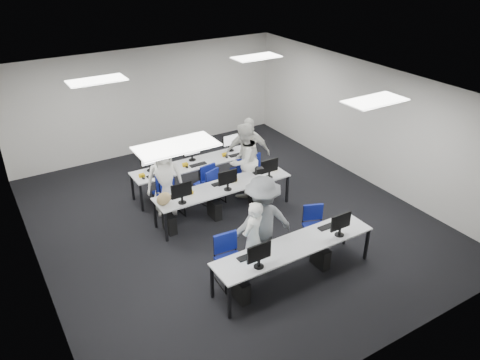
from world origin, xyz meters
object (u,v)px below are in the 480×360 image
chair_3 (213,191)px  student_1 (243,160)px  student_2 (165,179)px  desk_front (295,247)px  photographer (262,222)px  desk_mid (224,188)px  chair_5 (165,199)px  chair_1 (314,235)px  student_0 (253,239)px  chair_0 (230,269)px  student_3 (248,154)px  chair_4 (257,181)px  chair_6 (207,191)px  chair_7 (241,177)px  chair_2 (171,203)px

chair_3 → student_1: bearing=-12.7°
chair_3 → student_2: student_2 is taller
student_2 → desk_front: bearing=-52.9°
student_1 → photographer: photographer is taller
desk_mid → chair_5: size_ratio=3.89×
chair_1 → student_0: 1.61m
chair_0 → chair_1: bearing=6.7°
desk_front → photographer: 0.78m
chair_5 → student_1: bearing=-17.0°
chair_5 → student_2: (0.00, -0.13, 0.59)m
desk_mid → chair_3: chair_3 is taller
student_3 → chair_0: bearing=-102.2°
desk_front → chair_4: chair_4 is taller
chair_6 → photographer: photographer is taller
desk_front → student_3: student_3 is taller
chair_7 → student_3: size_ratio=0.47×
chair_6 → chair_5: bearing=150.2°
chair_4 → photographer: bearing=-125.4°
student_0 → desk_mid: bearing=-129.8°
chair_2 → student_2: 0.57m
chair_0 → student_3: size_ratio=0.52×
desk_front → chair_2: 3.40m
chair_2 → student_0: bearing=-86.3°
chair_4 → student_2: size_ratio=0.56×
chair_2 → photographer: bearing=-78.6°
student_3 → student_0: bearing=-95.7°
chair_5 → student_3: (2.21, -0.10, 0.67)m
student_1 → photographer: size_ratio=1.00×
chair_4 → chair_7: 0.49m
chair_1 → chair_2: bearing=148.1°
desk_mid → chair_6: chair_6 is taller
chair_3 → chair_5: size_ratio=1.10×
desk_front → chair_6: bearing=91.0°
student_0 → student_2: size_ratio=0.91×
chair_0 → chair_4: 3.46m
chair_3 → chair_5: (-1.12, 0.29, -0.03)m
chair_1 → student_1: (-0.10, 2.59, 0.64)m
student_2 → student_1: bearing=12.7°
chair_1 → photographer: (-1.21, 0.13, 0.65)m
chair_2 → student_3: bearing=-0.8°
chair_5 → student_2: student_2 is taller
chair_4 → photographer: (-1.46, -2.37, 0.63)m
chair_2 → chair_3: size_ratio=1.07×
student_0 → student_3: student_3 is taller
desk_front → photographer: (-0.25, 0.70, 0.25)m
photographer → chair_7: bearing=-102.5°
chair_5 → student_2: bearing=-96.2°
chair_5 → chair_3: bearing=-21.0°
desk_mid → chair_4: chair_4 is taller
chair_0 → chair_2: chair_0 is taller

